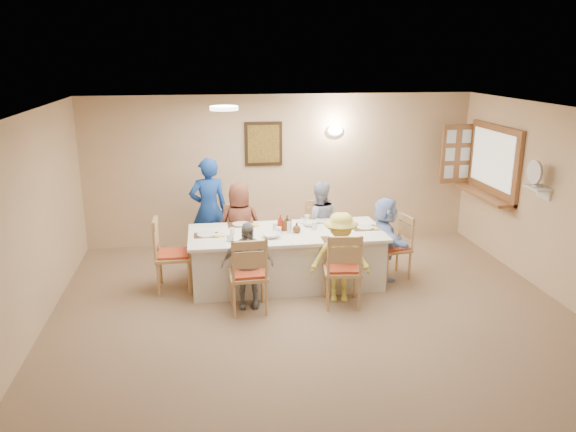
{
  "coord_description": "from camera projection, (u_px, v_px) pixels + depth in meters",
  "views": [
    {
      "loc": [
        -1.26,
        -5.69,
        3.13
      ],
      "look_at": [
        -0.2,
        1.4,
        1.05
      ],
      "focal_mm": 35.0,
      "sensor_mm": 36.0,
      "label": 1
    }
  ],
  "objects": [
    {
      "name": "drinking_glass",
      "position": [
        275.0,
        227.0,
        7.76
      ],
      "size": [
        0.07,
        0.07,
        0.11
      ],
      "primitive_type": "cylinder",
      "color": "silver",
      "rests_on": "dining_table"
    },
    {
      "name": "plate_fr",
      "position": [
        336.0,
        238.0,
        7.44
      ],
      "size": [
        0.22,
        0.22,
        0.01
      ],
      "primitive_type": "cylinder",
      "color": "white",
      "rests_on": "dining_table"
    },
    {
      "name": "plate_bl",
      "position": [
        241.0,
        224.0,
        8.06
      ],
      "size": [
        0.25,
        0.25,
        0.02
      ],
      "primitive_type": "cylinder",
      "color": "white",
      "rests_on": "dining_table"
    },
    {
      "name": "plate_fl",
      "position": [
        245.0,
        243.0,
        7.27
      ],
      "size": [
        0.26,
        0.26,
        0.02
      ],
      "primitive_type": "cylinder",
      "color": "white",
      "rests_on": "dining_table"
    },
    {
      "name": "ceiling_light",
      "position": [
        224.0,
        108.0,
        7.05
      ],
      "size": [
        0.36,
        0.36,
        0.05
      ],
      "primitive_type": "cylinder",
      "color": "white",
      "rests_on": "room_walls"
    },
    {
      "name": "teacup_a",
      "position": [
        230.0,
        238.0,
        7.36
      ],
      "size": [
        0.17,
        0.17,
        0.08
      ],
      "primitive_type": "imported",
      "rotation": [
        0.0,
        0.0,
        -0.39
      ],
      "color": "white",
      "rests_on": "dining_table"
    },
    {
      "name": "fan_shelf",
      "position": [
        537.0,
        188.0,
        7.51
      ],
      "size": [
        0.22,
        0.36,
        0.03
      ],
      "primitive_type": "cube",
      "color": "white",
      "rests_on": "room_walls"
    },
    {
      "name": "chair_left_end",
      "position": [
        174.0,
        254.0,
        7.6
      ],
      "size": [
        0.5,
        0.5,
        1.03
      ],
      "primitive_type": null,
      "rotation": [
        0.0,
        0.0,
        1.56
      ],
      "color": "tan",
      "rests_on": "ground"
    },
    {
      "name": "chair_back_left",
      "position": [
        240.0,
        236.0,
        8.51
      ],
      "size": [
        0.5,
        0.5,
        0.93
      ],
      "primitive_type": null,
      "rotation": [
        0.0,
        0.0,
        0.13
      ],
      "color": "tan",
      "rests_on": "ground"
    },
    {
      "name": "condiment_malt",
      "position": [
        297.0,
        228.0,
        7.7
      ],
      "size": [
        0.17,
        0.17,
        0.14
      ],
      "primitive_type": "imported",
      "rotation": [
        0.0,
        0.0,
        -0.26
      ],
      "color": "#4F3015",
      "rests_on": "dining_table"
    },
    {
      "name": "ground",
      "position": [
        323.0,
        336.0,
        6.46
      ],
      "size": [
        7.0,
        7.0,
        0.0
      ],
      "primitive_type": "plane",
      "color": "#A17F5D"
    },
    {
      "name": "desk_fan",
      "position": [
        537.0,
        177.0,
        7.46
      ],
      "size": [
        0.3,
        0.3,
        0.28
      ],
      "primitive_type": null,
      "color": "#A5A5A8",
      "rests_on": "fan_shelf"
    },
    {
      "name": "caregiver",
      "position": [
        209.0,
        209.0,
        8.68
      ],
      "size": [
        0.73,
        0.6,
        1.62
      ],
      "primitive_type": "imported",
      "rotation": [
        0.0,
        0.0,
        3.33
      ],
      "color": "#173F9A",
      "rests_on": "ground"
    },
    {
      "name": "napkin_fl",
      "position": [
        260.0,
        243.0,
        7.25
      ],
      "size": [
        0.14,
        0.14,
        0.01
      ],
      "primitive_type": "cube",
      "color": "yellow",
      "rests_on": "dining_table"
    },
    {
      "name": "placemat_fr",
      "position": [
        336.0,
        239.0,
        7.44
      ],
      "size": [
        0.36,
        0.27,
        0.01
      ],
      "primitive_type": "cube",
      "color": "#472B19",
      "rests_on": "dining_table"
    },
    {
      "name": "room_walls",
      "position": [
        326.0,
        210.0,
        6.03
      ],
      "size": [
        7.0,
        7.0,
        7.0
      ],
      "color": "tan",
      "rests_on": "ground"
    },
    {
      "name": "diner_front_left",
      "position": [
        247.0,
        265.0,
        7.08
      ],
      "size": [
        0.67,
        0.29,
        1.13
      ],
      "primitive_type": "imported",
      "rotation": [
        0.0,
        0.0,
        -0.01
      ],
      "color": "gray",
      "rests_on": "ground"
    },
    {
      "name": "condiment_brown",
      "position": [
        287.0,
        223.0,
        7.78
      ],
      "size": [
        0.18,
        0.18,
        0.22
      ],
      "primitive_type": "imported",
      "rotation": [
        0.0,
        0.0,
        -0.43
      ],
      "color": "#4F3015",
      "rests_on": "dining_table"
    },
    {
      "name": "placemat_bl",
      "position": [
        241.0,
        225.0,
        8.07
      ],
      "size": [
        0.38,
        0.28,
        0.01
      ],
      "primitive_type": "cube",
      "color": "#472B19",
      "rests_on": "dining_table"
    },
    {
      "name": "chair_right_end",
      "position": [
        393.0,
        247.0,
        8.06
      ],
      "size": [
        0.51,
        0.51,
        0.92
      ],
      "primitive_type": null,
      "rotation": [
        0.0,
        0.0,
        -1.39
      ],
      "color": "tan",
      "rests_on": "ground"
    },
    {
      "name": "plate_le",
      "position": [
        206.0,
        234.0,
        7.59
      ],
      "size": [
        0.25,
        0.25,
        0.02
      ],
      "primitive_type": "cylinder",
      "color": "white",
      "rests_on": "dining_table"
    },
    {
      "name": "placemat_br",
      "position": [
        323.0,
        221.0,
        8.24
      ],
      "size": [
        0.34,
        0.25,
        0.01
      ],
      "primitive_type": "cube",
      "color": "#472B19",
      "rests_on": "dining_table"
    },
    {
      "name": "diner_back_left",
      "position": [
        240.0,
        226.0,
        8.34
      ],
      "size": [
        0.71,
        0.52,
        1.32
      ],
      "primitive_type": "imported",
      "rotation": [
        0.0,
        0.0,
        3.22
      ],
      "color": "brown",
      "rests_on": "ground"
    },
    {
      "name": "napkin_br",
      "position": [
        335.0,
        221.0,
        8.21
      ],
      "size": [
        0.13,
        0.13,
        0.01
      ],
      "primitive_type": "cube",
      "color": "yellow",
      "rests_on": "dining_table"
    },
    {
      "name": "serving_hatch",
      "position": [
        494.0,
        162.0,
        8.77
      ],
      "size": [
        0.06,
        1.5,
        1.15
      ],
      "primitive_type": "cube",
      "color": "brown",
      "rests_on": "room_walls"
    },
    {
      "name": "shutter_door",
      "position": [
        457.0,
        154.0,
        9.46
      ],
      "size": [
        0.55,
        0.04,
        1.0
      ],
      "primitive_type": "cube",
      "color": "brown",
      "rests_on": "room_walls"
    },
    {
      "name": "napkin_fr",
      "position": [
        350.0,
        239.0,
        7.42
      ],
      "size": [
        0.14,
        0.14,
        0.01
      ],
      "primitive_type": "cube",
      "color": "yellow",
      "rests_on": "dining_table"
    },
    {
      "name": "chair_back_right",
      "position": [
        317.0,
        232.0,
        8.68
      ],
      "size": [
        0.53,
        0.53,
        0.94
      ],
      "primitive_type": null,
      "rotation": [
        0.0,
        0.0,
        -0.2
      ],
      "color": "tan",
      "rests_on": "ground"
    },
    {
      "name": "placemat_re",
      "position": [
        365.0,
        228.0,
        7.91
      ],
      "size": [
        0.35,
        0.26,
        0.01
      ],
      "primitive_type": "cube",
      "color": "#472B19",
      "rests_on": "dining_table"
    },
    {
      "name": "diner_front_right",
      "position": [
        340.0,
        257.0,
        7.24
      ],
      "size": [
        0.93,
        0.72,
        1.2
      ],
      "primitive_type": "imported",
      "rotation": [
        0.0,
        0.0,
        -0.18
      ],
      "color": "#F7EC59",
      "rests_on": "ground"
    },
    {
      "name": "chair_front_left",
      "position": [
        248.0,
        273.0,
        6.98
      ],
      "size": [
        0.49,
        0.49,
        1.0
      ],
      "primitive_type": null,
      "rotation": [
        0.0,
        0.0,
        3.17
      ],
      "color": "tan",
      "rests_on": "ground"
    },
    {
      "name": "placemat_fl",
      "position": [
        245.0,
        243.0,
        7.27
      ],
      "size": [
        0.32,
        0.24,
        0.01
      ],
      "primitive_type": "cube",
      "color": "#472B19",
      "rests_on": "dining_table"
    },
    {
      "name": "plate_br",
      "position": [
        323.0,
        220.0,
        8.24
      ],
      "size": [
        0.24,
        0.24,
        0.01
      ],
      "primitive_type": "cylinder",
      "color": "white",
      "rests_on": "dining_table"
    },
    {
      "name": "plate_re",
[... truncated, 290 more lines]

